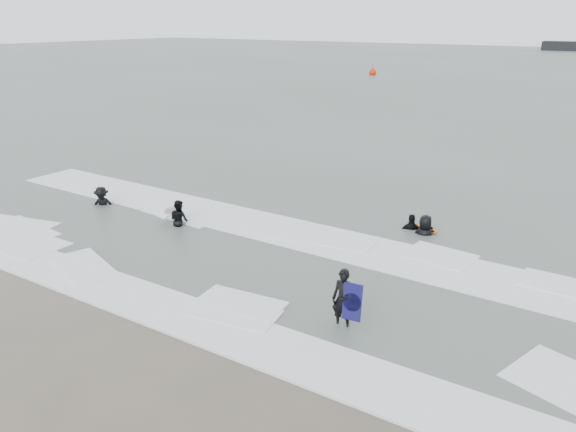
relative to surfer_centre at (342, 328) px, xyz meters
The scene contains 9 objects.
ground 4.34m from the surfer_centre, 163.60° to the right, with size 320.00×320.00×0.00m, color brown.
surfer_centre is the anchor object (origin of this frame).
surfer_wading 9.23m from the surfer_centre, 160.18° to the left, with size 0.77×0.60×1.59m, color black.
surfer_breaker 13.38m from the surfer_centre, 166.81° to the left, with size 1.10×0.63×1.71m, color black.
surfer_right_near 7.69m from the surfer_centre, 98.84° to the left, with size 1.03×0.43×1.76m, color black.
surfer_right_far 7.38m from the surfer_centre, 94.49° to the left, with size 0.94×0.61×1.92m, color black.
surf_foam 4.85m from the surfer_centre, 149.32° to the left, with size 30.03×9.06×0.09m.
bodyboards 4.88m from the surfer_centre, 131.33° to the left, with size 9.95×8.46×1.25m.
buoy 67.17m from the surfer_centre, 114.84° to the left, with size 1.00×1.00×1.65m.
Camera 1 is at (9.95, -9.98, 7.46)m, focal length 35.00 mm.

